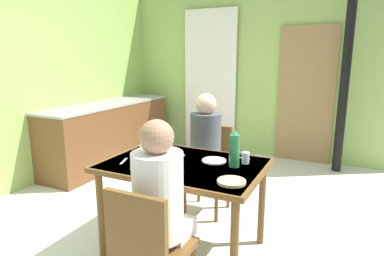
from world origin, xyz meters
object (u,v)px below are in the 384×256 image
object	(u,v)px
kitchen_counter	(109,133)
water_bottle_green_far	(234,150)
chair_far_diner	(210,163)
person_far_diner	(205,139)
chair_near_diner	(148,248)
dining_table	(184,173)
serving_bowl_center	(149,148)
water_bottle_green_near	(158,139)
person_near_diner	(159,193)

from	to	relation	value
kitchen_counter	water_bottle_green_far	world-z (taller)	water_bottle_green_far
chair_far_diner	person_far_diner	size ratio (longest dim) A/B	1.13
chair_near_diner	chair_far_diner	bearing A→B (deg)	99.75
chair_near_diner	kitchen_counter	bearing A→B (deg)	133.49
dining_table	chair_far_diner	world-z (taller)	chair_far_diner
kitchen_counter	serving_bowl_center	size ratio (longest dim) A/B	13.49
person_far_diner	water_bottle_green_far	size ratio (longest dim) A/B	2.72
person_far_diner	serving_bowl_center	size ratio (longest dim) A/B	4.53
chair_far_diner	water_bottle_green_far	xyz separation A→B (m)	(0.48, -0.69, 0.38)
serving_bowl_center	kitchen_counter	bearing A→B (deg)	139.41
kitchen_counter	person_far_diner	distance (m)	2.18
dining_table	kitchen_counter	bearing A→B (deg)	142.75
water_bottle_green_near	chair_near_diner	bearing A→B (deg)	-62.39
person_near_diner	chair_near_diner	bearing A→B (deg)	-90.00
person_near_diner	serving_bowl_center	world-z (taller)	person_near_diner
person_near_diner	water_bottle_green_far	size ratio (longest dim) A/B	2.72
chair_near_diner	chair_far_diner	distance (m)	1.59
person_near_diner	water_bottle_green_far	world-z (taller)	person_near_diner
dining_table	water_bottle_green_far	size ratio (longest dim) A/B	4.36
person_near_diner	dining_table	bearing A→B (deg)	104.77
kitchen_counter	chair_far_diner	world-z (taller)	kitchen_counter
chair_near_diner	person_near_diner	xyz separation A→B (m)	(-0.00, 0.14, 0.28)
chair_far_diner	serving_bowl_center	world-z (taller)	chair_far_diner
dining_table	water_bottle_green_far	xyz separation A→B (m)	(0.38, 0.09, 0.21)
kitchen_counter	person_far_diner	size ratio (longest dim) A/B	2.98
dining_table	water_bottle_green_near	bearing A→B (deg)	163.48
dining_table	person_far_diner	bearing A→B (deg)	98.69
chair_near_diner	person_far_diner	size ratio (longest dim) A/B	1.13
chair_far_diner	water_bottle_green_far	world-z (taller)	water_bottle_green_far
person_near_diner	water_bottle_green_far	bearing A→B (deg)	73.74
person_near_diner	person_far_diner	bearing A→B (deg)	101.76
person_near_diner	person_far_diner	xyz separation A→B (m)	(-0.27, 1.29, 0.00)
chair_near_diner	dining_table	bearing A→B (deg)	102.28
chair_far_diner	water_bottle_green_far	size ratio (longest dim) A/B	3.08
chair_far_diner	serving_bowl_center	size ratio (longest dim) A/B	5.12
serving_bowl_center	person_far_diner	bearing A→B (deg)	55.81
kitchen_counter	person_near_diner	bearing A→B (deg)	-44.79
chair_far_diner	person_far_diner	xyz separation A→B (m)	(0.00, -0.14, 0.28)
person_near_diner	water_bottle_green_near	size ratio (longest dim) A/B	2.49
chair_near_diner	person_far_diner	bearing A→B (deg)	100.66
dining_table	chair_far_diner	distance (m)	0.81
water_bottle_green_near	water_bottle_green_far	size ratio (longest dim) A/B	1.09
chair_near_diner	water_bottle_green_far	size ratio (longest dim) A/B	3.08
chair_near_diner	water_bottle_green_near	distance (m)	1.05
kitchen_counter	person_near_diner	xyz separation A→B (m)	(2.22, -2.20, 0.33)
person_near_diner	person_far_diner	size ratio (longest dim) A/B	1.00
person_far_diner	water_bottle_green_far	distance (m)	0.74
person_near_diner	water_bottle_green_near	xyz separation A→B (m)	(-0.45, 0.73, 0.11)
dining_table	serving_bowl_center	world-z (taller)	serving_bowl_center
kitchen_counter	person_far_diner	xyz separation A→B (m)	(1.95, -0.91, 0.33)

